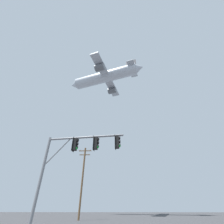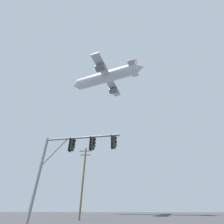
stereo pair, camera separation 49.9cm
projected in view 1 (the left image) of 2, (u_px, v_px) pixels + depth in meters
The scene contains 3 objects.
signal_pole_near at pixel (76, 154), 10.86m from camera, with size 5.85×0.84×6.12m.
utility_pole at pixel (83, 178), 24.00m from camera, with size 2.20×0.28×10.42m.
airplane at pixel (105, 77), 55.13m from camera, with size 27.99×21.62×7.72m.
Camera 1 is at (-0.55, -3.75, 1.40)m, focal length 24.17 mm.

